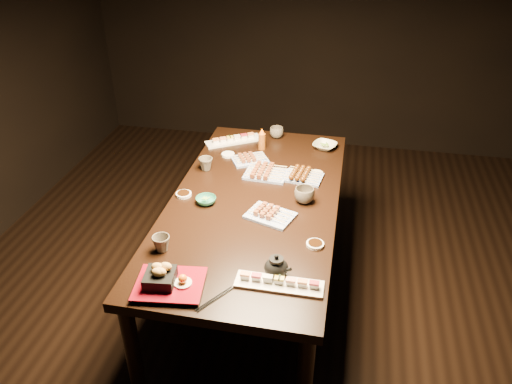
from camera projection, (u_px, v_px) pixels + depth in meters
ground at (253, 317)px, 2.99m from camera, size 5.00×5.00×0.00m
dining_table at (254, 254)px, 2.91m from camera, size 0.99×1.84×0.75m
sushi_platter_near at (279, 281)px, 2.12m from camera, size 0.38×0.11×0.05m
sushi_platter_far at (233, 139)px, 3.32m from camera, size 0.37×0.29×0.05m
yakitori_plate_center at (266, 171)px, 2.93m from camera, size 0.25×0.19×0.06m
yakitori_plate_right at (270, 212)px, 2.56m from camera, size 0.28×0.24×0.06m
yakitori_plate_left at (250, 157)px, 3.09m from camera, size 0.26×0.24×0.05m
tsukune_plate at (303, 174)px, 2.90m from camera, size 0.24×0.19×0.06m
edamame_bowl_green at (206, 200)px, 2.68m from camera, size 0.11×0.11×0.03m
edamame_bowl_cream at (325, 146)px, 3.24m from camera, size 0.19×0.19×0.04m
tempura_tray at (169, 278)px, 2.09m from camera, size 0.31×0.26×0.11m
teacup_near_left at (161, 243)px, 2.32m from camera, size 0.11×0.11×0.08m
teacup_mid_right at (304, 195)px, 2.67m from camera, size 0.12×0.12×0.08m
teacup_far_left at (206, 164)px, 2.98m from camera, size 0.09×0.09×0.08m
teacup_far_right at (277, 132)px, 3.37m from camera, size 0.12×0.12×0.07m
teapot at (276, 265)px, 2.16m from camera, size 0.15×0.15×0.11m
condiment_bottle at (262, 139)px, 3.20m from camera, size 0.06×0.06×0.14m
sauce_dish_west at (184, 194)px, 2.75m from camera, size 0.11×0.11×0.02m
sauce_dish_east at (316, 174)px, 2.95m from camera, size 0.09×0.09×0.01m
sauce_dish_se at (315, 244)px, 2.36m from camera, size 0.09×0.09×0.01m
sauce_dish_nw at (228, 155)px, 3.16m from camera, size 0.09×0.09×0.01m
chopsticks_near at (215, 299)px, 2.05m from camera, size 0.12×0.18×0.01m
chopsticks_se at (295, 289)px, 2.10m from camera, size 0.20×0.04×0.01m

